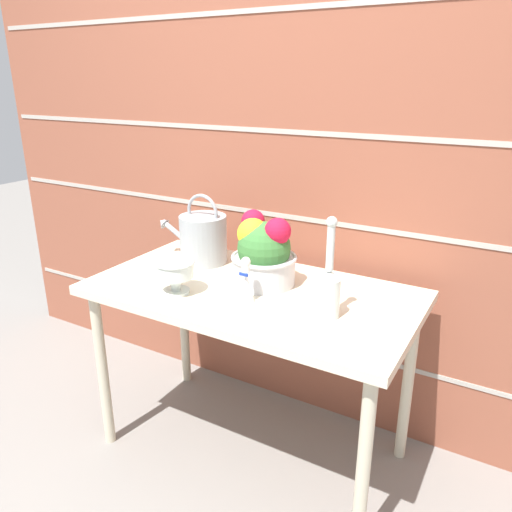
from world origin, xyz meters
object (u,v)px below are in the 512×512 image
Objects in this scene: crystal_pedestal_bowl at (175,271)px; figurine_vase at (246,284)px; flower_planter at (263,253)px; glass_decanter at (328,287)px; watering_can at (203,238)px.

figurine_vase is (0.27, 0.06, -0.02)m from crystal_pedestal_bowl.
figurine_vase is (0.03, -0.18, -0.06)m from flower_planter.
flower_planter reaches higher than crystal_pedestal_bowl.
flower_planter is at bearing 45.88° from crystal_pedestal_bowl.
watering_can is at bearing 161.65° from glass_decanter.
figurine_vase is at bearing -34.89° from watering_can.
watering_can is 1.24× the size of flower_planter.
figurine_vase is (-0.29, -0.04, -0.04)m from glass_decanter.
glass_decanter is 2.03× the size of figurine_vase.
flower_planter is 0.81× the size of glass_decanter.
crystal_pedestal_bowl is 0.57m from glass_decanter.
watering_can is 0.35m from flower_planter.
crystal_pedestal_bowl is 0.87× the size of figurine_vase.
glass_decanter is at bearing 10.25° from crystal_pedestal_bowl.
crystal_pedestal_bowl is 0.53× the size of flower_planter.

